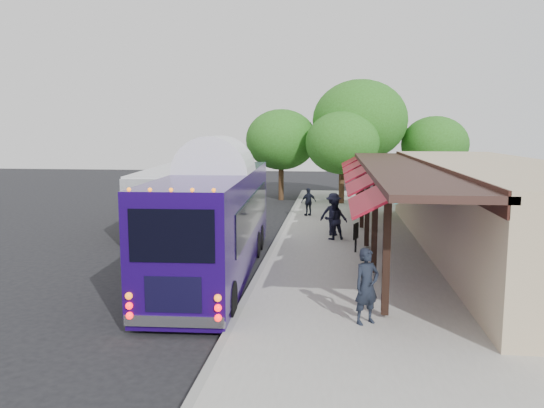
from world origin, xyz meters
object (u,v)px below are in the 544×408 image
at_px(ped_b, 334,219).
at_px(sign_board, 356,233).
at_px(coach_bus, 216,215).
at_px(city_bus, 177,193).
at_px(ped_a, 367,286).
at_px(ped_c, 309,202).
at_px(ped_d, 333,214).

relative_size(ped_b, sign_board, 1.52).
distance_m(coach_bus, city_bus, 9.53).
distance_m(city_bus, ped_a, 15.87).
relative_size(ped_c, sign_board, 1.34).
bearing_deg(coach_bus, ped_b, 51.02).
xyz_separation_m(ped_c, sign_board, (2.24, -8.57, 0.01)).
distance_m(city_bus, ped_c, 7.16).
bearing_deg(ped_d, city_bus, -2.61).
bearing_deg(sign_board, ped_c, 125.43).
distance_m(ped_d, sign_board, 3.38).
xyz_separation_m(ped_a, ped_b, (-0.81, 9.95, -0.07)).
bearing_deg(ped_c, ped_b, 72.49).
height_order(city_bus, ped_a, city_bus).
relative_size(ped_a, ped_b, 1.08).
height_order(ped_a, ped_c, ped_a).
bearing_deg(sign_board, city_bus, 167.88).
height_order(ped_b, ped_d, ped_d).
height_order(coach_bus, sign_board, coach_bus).
xyz_separation_m(coach_bus, ped_d, (3.90, 6.26, -0.88)).
xyz_separation_m(ped_a, ped_c, (-2.21, 16.16, -0.17)).
height_order(ped_a, ped_b, ped_a).
relative_size(coach_bus, ped_b, 6.73).
height_order(coach_bus, ped_d, coach_bus).
bearing_deg(ped_d, ped_b, 106.05).
xyz_separation_m(ped_b, ped_d, (-0.03, 0.91, 0.08)).
distance_m(coach_bus, ped_d, 7.43).
bearing_deg(city_bus, coach_bus, -70.93).
relative_size(ped_b, ped_c, 1.13).
bearing_deg(ped_b, coach_bus, 36.46).
relative_size(ped_b, ped_d, 0.91).
distance_m(city_bus, ped_b, 8.59).
height_order(ped_c, sign_board, ped_c).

